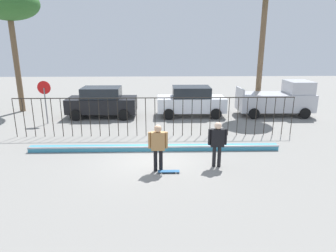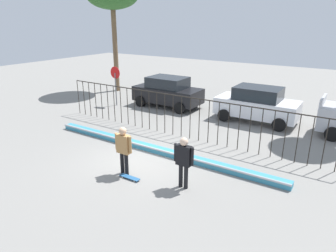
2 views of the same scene
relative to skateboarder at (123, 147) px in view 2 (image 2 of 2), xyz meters
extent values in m
plane|color=gray|center=(-0.18, 1.09, -1.07)|extent=(60.00, 60.00, 0.00)
cube|color=teal|center=(-0.18, 2.19, -0.96)|extent=(11.00, 0.36, 0.22)
cylinder|color=#B2B2B7|center=(-0.18, 2.01, -0.85)|extent=(11.00, 0.09, 0.09)
cylinder|color=black|center=(-7.18, 4.30, -0.08)|extent=(0.04, 0.04, 1.99)
cylinder|color=black|center=(-6.71, 4.30, -0.08)|extent=(0.04, 0.04, 1.99)
cylinder|color=black|center=(-6.24, 4.30, -0.08)|extent=(0.04, 0.04, 1.99)
cylinder|color=black|center=(-5.78, 4.30, -0.08)|extent=(0.04, 0.04, 1.99)
cylinder|color=black|center=(-5.31, 4.30, -0.08)|extent=(0.04, 0.04, 1.99)
cylinder|color=black|center=(-4.84, 4.30, -0.08)|extent=(0.04, 0.04, 1.99)
cylinder|color=black|center=(-4.38, 4.30, -0.08)|extent=(0.04, 0.04, 1.99)
cylinder|color=black|center=(-3.91, 4.30, -0.08)|extent=(0.04, 0.04, 1.99)
cylinder|color=black|center=(-3.44, 4.30, -0.08)|extent=(0.04, 0.04, 1.99)
cylinder|color=black|center=(-2.98, 4.30, -0.08)|extent=(0.04, 0.04, 1.99)
cylinder|color=black|center=(-2.51, 4.30, -0.08)|extent=(0.04, 0.04, 1.99)
cylinder|color=black|center=(-2.04, 4.30, -0.08)|extent=(0.04, 0.04, 1.99)
cylinder|color=black|center=(-1.58, 4.30, -0.08)|extent=(0.04, 0.04, 1.99)
cylinder|color=black|center=(-1.11, 4.30, -0.08)|extent=(0.04, 0.04, 1.99)
cylinder|color=black|center=(-0.64, 4.30, -0.08)|extent=(0.04, 0.04, 1.99)
cylinder|color=black|center=(-0.18, 4.30, -0.08)|extent=(0.04, 0.04, 1.99)
cylinder|color=black|center=(0.29, 4.30, -0.08)|extent=(0.04, 0.04, 1.99)
cylinder|color=black|center=(0.76, 4.30, -0.08)|extent=(0.04, 0.04, 1.99)
cylinder|color=black|center=(1.22, 4.30, -0.08)|extent=(0.04, 0.04, 1.99)
cylinder|color=black|center=(1.69, 4.30, -0.08)|extent=(0.04, 0.04, 1.99)
cylinder|color=black|center=(2.16, 4.30, -0.08)|extent=(0.04, 0.04, 1.99)
cylinder|color=black|center=(2.62, 4.30, -0.08)|extent=(0.04, 0.04, 1.99)
cylinder|color=black|center=(3.09, 4.30, -0.08)|extent=(0.04, 0.04, 1.99)
cylinder|color=black|center=(3.56, 4.30, -0.08)|extent=(0.04, 0.04, 1.99)
cylinder|color=black|center=(4.02, 4.30, -0.08)|extent=(0.04, 0.04, 1.99)
cylinder|color=black|center=(4.49, 4.30, -0.08)|extent=(0.04, 0.04, 1.99)
cylinder|color=black|center=(4.96, 4.30, -0.08)|extent=(0.04, 0.04, 1.99)
cylinder|color=black|center=(5.42, 4.30, -0.08)|extent=(0.04, 0.04, 1.99)
cylinder|color=black|center=(5.89, 4.30, -0.08)|extent=(0.04, 0.04, 1.99)
cube|color=black|center=(-0.18, 4.30, 0.90)|extent=(14.00, 0.04, 0.04)
cylinder|color=black|center=(-0.10, 0.00, -0.66)|extent=(0.14, 0.14, 0.83)
cylinder|color=black|center=(0.10, 0.00, -0.66)|extent=(0.14, 0.14, 0.83)
cube|color=#A87A47|center=(0.00, 0.00, 0.10)|extent=(0.50, 0.22, 0.68)
sphere|color=tan|center=(0.00, 0.00, 0.58)|extent=(0.27, 0.27, 0.27)
cylinder|color=#A87A47|center=(-0.31, 0.00, 0.14)|extent=(0.11, 0.11, 0.61)
cylinder|color=#A87A47|center=(0.31, 0.00, 0.14)|extent=(0.11, 0.11, 0.61)
cube|color=#26598C|center=(0.38, -0.19, -1.01)|extent=(0.80, 0.20, 0.02)
cylinder|color=silver|center=(0.65, -0.11, -1.04)|extent=(0.05, 0.03, 0.05)
cylinder|color=silver|center=(0.65, -0.26, -1.04)|extent=(0.05, 0.03, 0.05)
cylinder|color=silver|center=(0.11, -0.11, -1.04)|extent=(0.05, 0.03, 0.05)
cylinder|color=silver|center=(0.11, -0.26, -1.04)|extent=(0.05, 0.03, 0.05)
cylinder|color=black|center=(2.14, 0.34, -0.66)|extent=(0.14, 0.14, 0.83)
cylinder|color=black|center=(2.34, 0.34, -0.66)|extent=(0.14, 0.14, 0.83)
cube|color=black|center=(2.24, 0.34, 0.10)|extent=(0.50, 0.22, 0.68)
sphere|color=beige|center=(2.24, 0.34, 0.57)|extent=(0.27, 0.27, 0.27)
cylinder|color=black|center=(1.94, 0.34, 0.13)|extent=(0.11, 0.11, 0.61)
cylinder|color=black|center=(2.55, 0.34, 0.13)|extent=(0.11, 0.11, 0.61)
cube|color=black|center=(-3.60, 8.39, -0.28)|extent=(4.30, 1.90, 0.90)
cube|color=#1E2328|center=(-3.60, 8.39, 0.50)|extent=(2.36, 1.71, 0.66)
cylinder|color=black|center=(-2.14, 9.34, -0.73)|extent=(0.68, 0.22, 0.68)
cylinder|color=black|center=(-2.14, 7.44, -0.73)|extent=(0.68, 0.22, 0.68)
cylinder|color=black|center=(-5.06, 9.34, -0.73)|extent=(0.68, 0.22, 0.68)
cylinder|color=black|center=(-5.06, 7.44, -0.73)|extent=(0.68, 0.22, 0.68)
cube|color=silver|center=(2.07, 8.51, -0.28)|extent=(4.30, 1.90, 0.90)
cube|color=#1E2328|center=(2.07, 8.51, 0.50)|extent=(2.37, 1.71, 0.66)
cylinder|color=black|center=(3.54, 9.46, -0.73)|extent=(0.68, 0.22, 0.68)
cylinder|color=black|center=(3.54, 7.56, -0.73)|extent=(0.68, 0.22, 0.68)
cylinder|color=black|center=(0.61, 9.46, -0.73)|extent=(0.68, 0.22, 0.68)
cylinder|color=black|center=(0.61, 7.56, -0.73)|extent=(0.68, 0.22, 0.68)
cube|color=#B7B7BC|center=(5.21, 8.51, 0.55)|extent=(0.12, 1.75, 0.36)
cylinder|color=black|center=(5.90, 9.46, -0.73)|extent=(0.68, 0.22, 0.68)
cylinder|color=black|center=(5.90, 7.56, -0.73)|extent=(0.68, 0.22, 0.68)
cylinder|color=slate|center=(-6.55, 6.84, -0.02)|extent=(0.07, 0.07, 2.10)
cylinder|color=red|center=(-6.55, 6.86, 1.05)|extent=(0.76, 0.02, 0.76)
cylinder|color=brown|center=(-9.45, 10.16, 1.90)|extent=(0.36, 0.36, 5.93)
camera|label=1|loc=(0.10, -10.25, 3.60)|focal=31.81mm
camera|label=2|loc=(6.61, -7.34, 4.20)|focal=32.35mm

